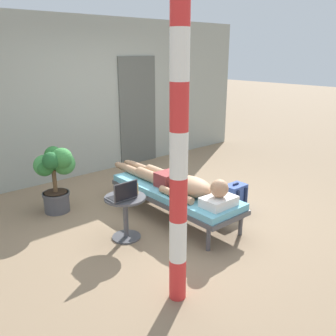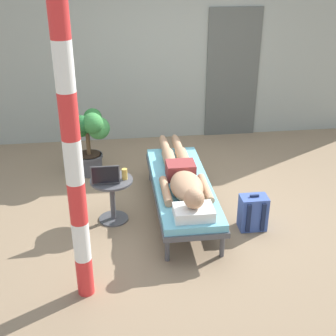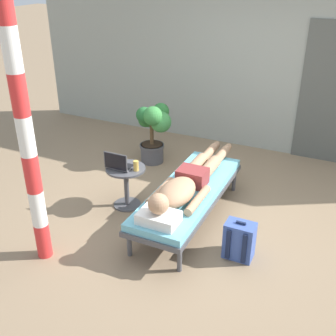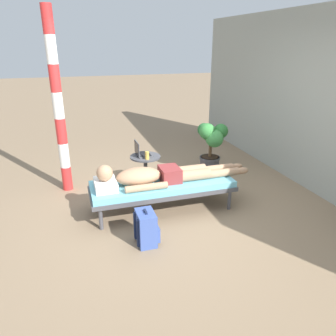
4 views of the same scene
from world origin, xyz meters
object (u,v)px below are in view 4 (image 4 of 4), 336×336
Objects in this scene: side_table at (146,166)px; porch_post at (58,105)px; lounge_chair at (163,186)px; drink_glass at (147,155)px; backpack at (146,228)px; person_reclining at (156,176)px; potted_plant at (211,142)px; laptop at (141,152)px.

side_table is 0.20× the size of porch_post.
side_table reaches higher than lounge_chair.
drink_glass reaches higher than backpack.
potted_plant is at bearing 129.72° from person_reclining.
drink_glass is (0.21, 0.04, 0.00)m from laptop.
laptop is 2.49× the size of drink_glass.
lounge_chair is at bearing -48.28° from potted_plant.
side_table is at bearing 176.92° from person_reclining.
potted_plant is (-1.08, 1.30, 0.05)m from person_reclining.
porch_post reaches higher than backpack.
potted_plant reaches higher than laptop.
drink_glass is at bearing 176.77° from person_reclining.
potted_plant is (-0.27, 1.25, 0.21)m from side_table.
side_table is 0.57× the size of potted_plant.
laptop is at bearing -139.48° from side_table.
person_reclining is at bearing 156.23° from backpack.
potted_plant is at bearing 99.30° from laptop.
laptop is 0.12× the size of porch_post.
drink_glass is (-0.65, -0.05, 0.24)m from lounge_chair.
laptop is 0.73× the size of backpack.
laptop is (-0.86, -0.10, 0.24)m from lounge_chair.
lounge_chair is 3.76× the size of side_table.
drink_glass is 0.14× the size of potted_plant.
potted_plant is (-1.08, 1.21, 0.22)m from lounge_chair.
drink_glass is at bearing 165.41° from backpack.
laptop is 0.34× the size of potted_plant.
porch_post reaches higher than potted_plant.
lounge_chair is 1.63m from potted_plant.
porch_post reaches higher than drink_glass.
potted_plant is 2.58m from porch_post.
laptop is at bearing 168.80° from backpack.
lounge_chair is 0.86m from backpack.
backpack is at bearing -11.20° from laptop.
potted_plant is at bearing 138.23° from backpack.
backpack is 0.46× the size of potted_plant.
backpack is (1.39, -0.36, -0.39)m from drink_glass.
side_table is (-0.80, -0.05, 0.01)m from lounge_chair.
side_table is 4.20× the size of drink_glass.
potted_plant is at bearing 108.58° from drink_glass.
laptop is 0.21m from drink_glass.
drink_glass reaches higher than lounge_chair.
lounge_chair is at bearing 3.22° from side_table.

